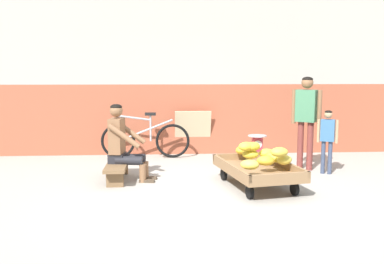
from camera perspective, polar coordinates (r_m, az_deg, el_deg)
name	(u,v)px	position (r m, az deg, el deg)	size (l,w,h in m)	color
ground_plane	(217,199)	(5.59, 3.30, -8.84)	(80.00, 80.00, 0.00)	#A39E93
back_wall	(198,72)	(8.57, 0.79, 7.86)	(16.00, 0.30, 3.20)	#A35138
banana_cart	(257,170)	(6.15, 8.54, -5.02)	(1.11, 1.58, 0.36)	#8E6B47
banana_pile	(262,155)	(6.16, 9.23, -2.94)	(0.82, 1.31, 0.26)	yellow
low_bench	(118,167)	(6.59, -9.75, -4.55)	(0.31, 1.10, 0.27)	brown
vendor_seated	(123,143)	(6.50, -9.08, -1.41)	(0.71, 0.54, 1.14)	brown
plastic_crate	(257,162)	(7.15, 8.51, -3.94)	(0.36, 0.28, 0.30)	gold
weighing_scale	(257,144)	(7.09, 8.56, -1.54)	(0.30, 0.30, 0.29)	#28282D
bicycle_near_left	(145,139)	(8.17, -6.17, -0.97)	(1.66, 0.48, 0.86)	black
sign_board	(193,133)	(8.48, 0.10, -0.07)	(0.70, 0.29, 0.87)	#C6B289
customer_adult	(306,112)	(7.31, 14.78, 2.50)	(0.42, 0.35, 1.53)	brown
customer_child	(327,135)	(7.14, 17.37, -0.35)	(0.30, 0.21, 1.01)	#38425B
shopping_bag	(273,170)	(6.76, 10.63, -4.95)	(0.18, 0.12, 0.24)	green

